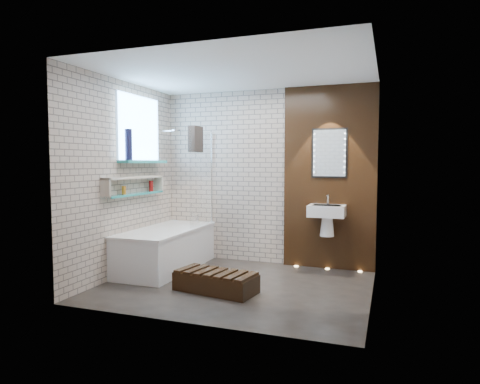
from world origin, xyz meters
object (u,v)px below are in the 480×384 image
at_px(bath_screen, 201,179).
at_px(walnut_step, 216,283).
at_px(bathtub, 166,249).
at_px(led_mirror, 329,153).
at_px(washbasin, 327,215).

relative_size(bath_screen, walnut_step, 1.46).
xyz_separation_m(bathtub, led_mirror, (2.17, 0.78, 1.36)).
bearing_deg(washbasin, led_mirror, 90.00).
height_order(bath_screen, led_mirror, led_mirror).
distance_m(led_mirror, walnut_step, 2.43).
bearing_deg(led_mirror, walnut_step, -125.48).
height_order(washbasin, led_mirror, led_mirror).
xyz_separation_m(bath_screen, walnut_step, (0.73, -1.19, -1.17)).
relative_size(washbasin, led_mirror, 0.83).
distance_m(bathtub, washbasin, 2.32).
bearing_deg(washbasin, bathtub, -163.99).
height_order(bathtub, walnut_step, bathtub).
bearing_deg(bath_screen, led_mirror, 10.66).
relative_size(bathtub, washbasin, 3.00).
bearing_deg(bath_screen, walnut_step, -58.55).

